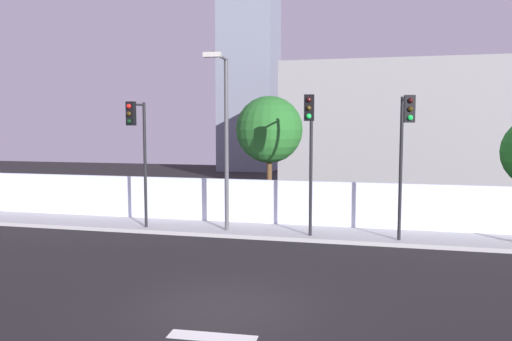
{
  "coord_description": "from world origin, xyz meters",
  "views": [
    {
      "loc": [
        3.43,
        -10.83,
        4.21
      ],
      "look_at": [
        -0.76,
        6.5,
        2.61
      ],
      "focal_mm": 35.57,
      "sensor_mm": 36.0,
      "label": 1
    }
  ],
  "objects_px": {
    "traffic_light_left": "(310,136)",
    "street_lamp_curbside": "(224,128)",
    "traffic_light_right": "(138,138)",
    "roadside_tree_leftmost": "(269,130)",
    "traffic_light_center": "(405,137)"
  },
  "relations": [
    {
      "from": "traffic_light_left",
      "to": "street_lamp_curbside",
      "type": "bearing_deg",
      "value": 173.18
    },
    {
      "from": "traffic_light_right",
      "to": "traffic_light_left",
      "type": "bearing_deg",
      "value": -0.67
    },
    {
      "from": "traffic_light_left",
      "to": "roadside_tree_leftmost",
      "type": "height_order",
      "value": "roadside_tree_leftmost"
    },
    {
      "from": "traffic_light_center",
      "to": "roadside_tree_leftmost",
      "type": "distance_m",
      "value": 6.45
    },
    {
      "from": "traffic_light_center",
      "to": "roadside_tree_leftmost",
      "type": "relative_size",
      "value": 0.92
    },
    {
      "from": "roadside_tree_leftmost",
      "to": "traffic_light_center",
      "type": "bearing_deg",
      "value": -32.38
    },
    {
      "from": "roadside_tree_leftmost",
      "to": "traffic_light_left",
      "type": "bearing_deg",
      "value": -57.55
    },
    {
      "from": "traffic_light_right",
      "to": "roadside_tree_leftmost",
      "type": "height_order",
      "value": "roadside_tree_leftmost"
    },
    {
      "from": "traffic_light_left",
      "to": "roadside_tree_leftmost",
      "type": "distance_m",
      "value": 4.13
    },
    {
      "from": "traffic_light_right",
      "to": "street_lamp_curbside",
      "type": "bearing_deg",
      "value": 5.28
    },
    {
      "from": "street_lamp_curbside",
      "to": "roadside_tree_leftmost",
      "type": "height_order",
      "value": "street_lamp_curbside"
    },
    {
      "from": "traffic_light_right",
      "to": "roadside_tree_leftmost",
      "type": "distance_m",
      "value": 5.62
    },
    {
      "from": "traffic_light_right",
      "to": "traffic_light_center",
      "type": "bearing_deg",
      "value": -0.3
    },
    {
      "from": "traffic_light_left",
      "to": "roadside_tree_leftmost",
      "type": "xyz_separation_m",
      "value": [
        -2.21,
        3.48,
        0.16
      ]
    },
    {
      "from": "street_lamp_curbside",
      "to": "roadside_tree_leftmost",
      "type": "distance_m",
      "value": 3.27
    }
  ]
}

